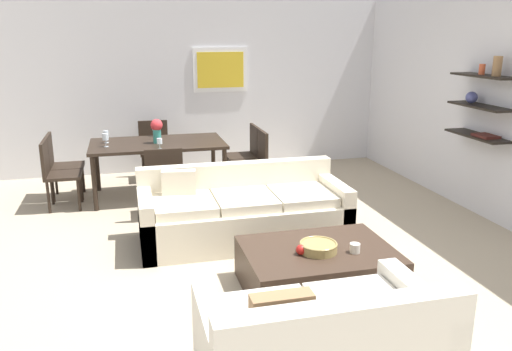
% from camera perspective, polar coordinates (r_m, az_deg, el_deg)
% --- Properties ---
extents(ground_plane, '(18.00, 18.00, 0.00)m').
position_cam_1_polar(ground_plane, '(5.43, -0.55, -8.27)').
color(ground_plane, tan).
extents(back_wall_unit, '(8.40, 0.09, 2.70)m').
position_cam_1_polar(back_wall_unit, '(8.53, -4.31, 9.85)').
color(back_wall_unit, silver).
rests_on(back_wall_unit, ground).
extents(right_wall_shelf_unit, '(0.34, 8.20, 2.70)m').
position_cam_1_polar(right_wall_shelf_unit, '(6.91, 23.51, 7.27)').
color(right_wall_shelf_unit, silver).
rests_on(right_wall_shelf_unit, ground).
extents(sofa_beige, '(2.20, 0.90, 0.78)m').
position_cam_1_polar(sofa_beige, '(5.62, -1.51, -4.22)').
color(sofa_beige, beige).
rests_on(sofa_beige, ground).
extents(loveseat_white, '(1.50, 0.90, 0.78)m').
position_cam_1_polar(loveseat_white, '(3.43, 7.19, -18.21)').
color(loveseat_white, silver).
rests_on(loveseat_white, ground).
extents(coffee_table, '(1.29, 0.95, 0.38)m').
position_cam_1_polar(coffee_table, '(4.64, 6.80, -10.14)').
color(coffee_table, '#38281E').
rests_on(coffee_table, ground).
extents(decorative_bowl, '(0.33, 0.33, 0.08)m').
position_cam_1_polar(decorative_bowl, '(4.49, 6.87, -7.78)').
color(decorative_bowl, '#99844C').
rests_on(decorative_bowl, coffee_table).
extents(candle_jar, '(0.09, 0.09, 0.08)m').
position_cam_1_polar(candle_jar, '(4.52, 10.81, -7.84)').
color(candle_jar, silver).
rests_on(candle_jar, coffee_table).
extents(apple_on_coffee_table, '(0.09, 0.09, 0.09)m').
position_cam_1_polar(apple_on_coffee_table, '(4.42, 4.96, -8.12)').
color(apple_on_coffee_table, red).
rests_on(apple_on_coffee_table, coffee_table).
extents(dining_table, '(1.78, 1.01, 0.75)m').
position_cam_1_polar(dining_table, '(7.15, -10.74, 3.09)').
color(dining_table, black).
rests_on(dining_table, ground).
extents(dining_chair_left_far, '(0.44, 0.44, 0.88)m').
position_cam_1_polar(dining_chair_left_far, '(7.46, -20.78, 1.43)').
color(dining_chair_left_far, black).
rests_on(dining_chair_left_far, ground).
extents(dining_chair_right_far, '(0.44, 0.44, 0.88)m').
position_cam_1_polar(dining_chair_right_far, '(7.60, -0.98, 2.70)').
color(dining_chair_right_far, black).
rests_on(dining_chair_right_far, ground).
extents(dining_chair_head, '(0.44, 0.44, 0.88)m').
position_cam_1_polar(dining_chair_head, '(8.08, -11.12, 3.19)').
color(dining_chair_head, black).
rests_on(dining_chair_head, ground).
extents(dining_chair_foot, '(0.44, 0.44, 0.88)m').
position_cam_1_polar(dining_chair_foot, '(6.31, -10.09, -0.22)').
color(dining_chair_foot, black).
rests_on(dining_chair_foot, ground).
extents(dining_chair_left_near, '(0.44, 0.44, 0.88)m').
position_cam_1_polar(dining_chair_left_near, '(7.02, -21.16, 0.55)').
color(dining_chair_left_near, black).
rests_on(dining_chair_left_near, ground).
extents(dining_chair_right_near, '(0.44, 0.44, 0.88)m').
position_cam_1_polar(dining_chair_right_near, '(7.16, -0.14, 1.92)').
color(dining_chair_right_near, black).
rests_on(dining_chair_right_near, ground).
extents(wine_glass_foot, '(0.07, 0.07, 0.14)m').
position_cam_1_polar(wine_glass_foot, '(6.68, -10.55, 3.68)').
color(wine_glass_foot, silver).
rests_on(wine_glass_foot, dining_table).
extents(wine_glass_head, '(0.08, 0.08, 0.18)m').
position_cam_1_polar(wine_glass_head, '(7.55, -11.05, 5.25)').
color(wine_glass_head, silver).
rests_on(wine_glass_head, dining_table).
extents(wine_glass_left_near, '(0.08, 0.08, 0.18)m').
position_cam_1_polar(wine_glass_left_near, '(6.98, -16.22, 4.06)').
color(wine_glass_left_near, silver).
rests_on(wine_glass_left_near, dining_table).
extents(wine_glass_left_far, '(0.07, 0.07, 0.16)m').
position_cam_1_polar(wine_glass_left_far, '(7.23, -16.16, 4.34)').
color(wine_glass_left_far, silver).
rests_on(wine_glass_left_far, dining_table).
extents(centerpiece_vase, '(0.16, 0.16, 0.32)m').
position_cam_1_polar(centerpiece_vase, '(7.05, -10.85, 5.06)').
color(centerpiece_vase, teal).
rests_on(centerpiece_vase, dining_table).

